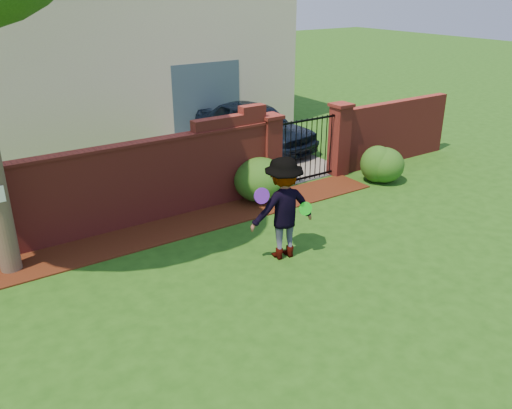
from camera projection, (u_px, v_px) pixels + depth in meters
ground at (291, 295)px, 8.62m from camera, size 80.00×80.00×0.01m
mulch_bed at (153, 234)px, 10.68m from camera, size 11.10×1.08×0.03m
brick_wall at (85, 193)px, 10.28m from camera, size 8.70×0.31×2.16m
brick_wall_return at (393, 132)px, 14.75m from camera, size 4.00×0.25×1.70m
pillar_left at (270, 153)px, 12.54m from camera, size 0.50×0.50×1.88m
pillar_right at (339, 139)px, 13.68m from camera, size 0.50×0.50×1.88m
iron_gate at (306, 150)px, 13.15m from camera, size 1.78×0.03×1.60m
driveway at (224, 145)px, 16.54m from camera, size 3.20×8.00×0.01m
house at (92, 33)px, 17.08m from camera, size 12.40×6.40×6.30m
car at (261, 127)px, 15.80m from camera, size 2.48×4.38×1.41m
shrub_left at (260, 180)px, 12.17m from camera, size 1.24×1.24×1.01m
shrub_middle at (377, 164)px, 13.33m from camera, size 0.85×0.85×0.94m
shrub_right at (384, 165)px, 13.34m from camera, size 1.00×1.00×0.89m
man at (284, 209)px, 9.47m from camera, size 1.33×0.89×1.91m
frisbee_purple at (262, 196)px, 9.07m from camera, size 0.29×0.13×0.28m
frisbee_green at (305, 209)px, 9.42m from camera, size 0.25×0.13×0.25m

